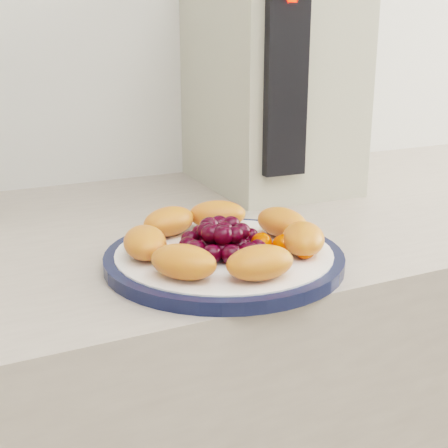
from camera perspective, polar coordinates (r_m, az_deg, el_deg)
name	(u,v)px	position (r m, az deg, el deg)	size (l,w,h in m)	color
plate_rim	(224,259)	(0.73, 0.00, -3.19)	(0.28, 0.28, 0.01)	#101734
plate_face	(224,258)	(0.73, 0.00, -3.12)	(0.25, 0.25, 0.02)	white
appliance_body	(269,75)	(1.09, 4.09, 13.44)	(0.22, 0.30, 0.38)	#B5B19B
appliance_panel	(285,79)	(0.93, 5.63, 13.03)	(0.06, 0.02, 0.28)	black
appliance_led	(292,0)	(0.91, 6.22, 19.71)	(0.01, 0.01, 0.01)	#FF0C05
fruit_plate	(226,237)	(0.72, 0.20, -1.20)	(0.24, 0.24, 0.04)	#D85824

